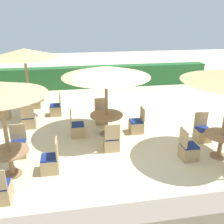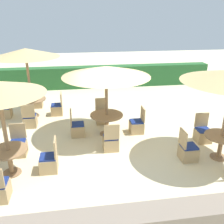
% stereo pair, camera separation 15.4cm
% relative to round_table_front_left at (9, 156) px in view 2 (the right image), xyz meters
% --- Properties ---
extents(ground_plane, '(40.00, 40.00, 0.00)m').
position_rel_round_table_front_left_xyz_m(ground_plane, '(2.93, 1.09, -0.54)').
color(ground_plane, beige).
extents(hedge_row, '(13.00, 0.70, 1.17)m').
position_rel_round_table_front_left_xyz_m(hedge_row, '(2.93, 7.90, 0.05)').
color(hedge_row, '#28602D').
rests_on(hedge_row, ground_plane).
extents(stone_border, '(10.00, 0.56, 0.42)m').
position_rel_round_table_front_left_xyz_m(stone_border, '(2.93, -2.27, -0.33)').
color(stone_border, gray).
rests_on(stone_border, ground_plane).
extents(round_table_front_left, '(0.96, 0.96, 0.71)m').
position_rel_round_table_front_left_xyz_m(round_table_front_left, '(0.00, 0.00, 0.00)').
color(round_table_front_left, '#93704C').
rests_on(round_table_front_left, ground_plane).
extents(patio_chair_front_left_north, '(0.46, 0.46, 0.93)m').
position_rel_round_table_front_left_xyz_m(patio_chair_front_left_north, '(0.01, 0.94, -0.28)').
color(patio_chair_front_left_north, tan).
rests_on(patio_chair_front_left_north, ground_plane).
extents(patio_chair_front_left_east, '(0.46, 0.46, 0.93)m').
position_rel_round_table_front_left_xyz_m(patio_chair_front_left_east, '(0.98, -0.02, -0.28)').
color(patio_chair_front_left_east, tan).
rests_on(patio_chair_front_left_east, ground_plane).
extents(parasol_center, '(2.84, 2.84, 2.38)m').
position_rel_round_table_front_left_xyz_m(parasol_center, '(2.77, 1.89, 1.67)').
color(parasol_center, '#93704C').
rests_on(parasol_center, ground_plane).
extents(round_table_center, '(1.11, 1.11, 0.74)m').
position_rel_round_table_front_left_xyz_m(round_table_center, '(2.77, 1.89, 0.05)').
color(round_table_center, '#93704C').
rests_on(round_table_center, ground_plane).
extents(patio_chair_center_south, '(0.46, 0.46, 0.93)m').
position_rel_round_table_front_left_xyz_m(patio_chair_center_south, '(2.76, 0.83, -0.28)').
color(patio_chair_center_south, tan).
rests_on(patio_chair_center_south, ground_plane).
extents(patio_chair_center_west, '(0.46, 0.46, 0.93)m').
position_rel_round_table_front_left_xyz_m(patio_chair_center_west, '(1.76, 1.94, -0.28)').
color(patio_chair_center_west, tan).
rests_on(patio_chair_center_west, ground_plane).
extents(patio_chair_center_east, '(0.46, 0.46, 0.93)m').
position_rel_round_table_front_left_xyz_m(patio_chair_center_east, '(3.84, 1.87, -0.28)').
color(patio_chair_center_east, tan).
rests_on(patio_chair_center_east, ground_plane).
extents(patio_chair_center_north, '(0.46, 0.46, 0.93)m').
position_rel_round_table_front_left_xyz_m(patio_chair_center_north, '(2.72, 2.89, -0.28)').
color(patio_chair_center_north, tan).
rests_on(patio_chair_center_north, ground_plane).
extents(round_table_front_right, '(0.97, 0.97, 0.72)m').
position_rel_round_table_front_left_xyz_m(round_table_front_right, '(5.81, -0.10, 0.01)').
color(round_table_front_right, '#93704C').
rests_on(round_table_front_right, ground_plane).
extents(patio_chair_front_right_north, '(0.46, 0.46, 0.93)m').
position_rel_round_table_front_left_xyz_m(patio_chair_front_right_north, '(5.81, 0.91, -0.28)').
color(patio_chair_front_right_north, tan).
rests_on(patio_chair_front_right_north, ground_plane).
extents(patio_chair_front_right_west, '(0.46, 0.46, 0.93)m').
position_rel_round_table_front_left_xyz_m(patio_chair_front_right_west, '(4.86, -0.04, -0.28)').
color(patio_chair_front_right_west, tan).
rests_on(patio_chair_front_right_west, ground_plane).
extents(parasol_back_left, '(2.54, 2.54, 2.72)m').
position_rel_round_table_front_left_xyz_m(parasol_back_left, '(0.01, 3.96, 2.01)').
color(parasol_back_left, '#93704C').
rests_on(parasol_back_left, ground_plane).
extents(round_table_back_left, '(1.12, 1.12, 0.74)m').
position_rel_round_table_front_left_xyz_m(round_table_back_left, '(0.01, 3.96, 0.05)').
color(round_table_back_left, '#93704C').
rests_on(round_table_back_left, ground_plane).
extents(patio_chair_back_left_north, '(0.46, 0.46, 0.93)m').
position_rel_round_table_front_left_xyz_m(patio_chair_back_left_north, '(0.05, 5.02, -0.28)').
color(patio_chair_back_left_north, tan).
rests_on(patio_chair_back_left_north, ground_plane).
extents(patio_chair_back_left_east, '(0.46, 0.46, 0.93)m').
position_rel_round_table_front_left_xyz_m(patio_chair_back_left_east, '(0.98, 3.98, -0.28)').
color(patio_chair_back_left_east, tan).
rests_on(patio_chair_back_left_east, ground_plane).
extents(patio_chair_back_left_west, '(0.46, 0.46, 0.93)m').
position_rel_round_table_front_left_xyz_m(patio_chair_back_left_west, '(-1.08, 3.99, -0.28)').
color(patio_chair_back_left_west, tan).
rests_on(patio_chair_back_left_west, ground_plane).
extents(patio_chair_back_left_south, '(0.46, 0.46, 0.93)m').
position_rel_round_table_front_left_xyz_m(patio_chair_back_left_south, '(0.06, 2.92, -0.28)').
color(patio_chair_back_left_south, tan).
rests_on(patio_chair_back_left_south, ground_plane).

